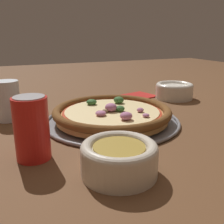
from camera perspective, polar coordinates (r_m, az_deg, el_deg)
name	(u,v)px	position (r m, az deg, el deg)	size (l,w,h in m)	color
ground_plane	(112,122)	(0.72, 0.00, -2.28)	(3.00, 3.00, 0.00)	brown
pizza_tray	(112,121)	(0.72, 0.00, -1.95)	(0.37, 0.37, 0.01)	gray
pizza	(112,113)	(0.71, 0.01, -0.18)	(0.32, 0.32, 0.05)	tan
bowl_near	(119,157)	(0.45, 1.57, -9.80)	(0.13, 0.13, 0.06)	beige
bowl_far	(174,90)	(1.01, 13.40, 4.65)	(0.14, 0.14, 0.06)	silver
drinking_cup	(8,101)	(0.78, -21.76, 2.28)	(0.07, 0.07, 0.11)	silver
napkin	(134,96)	(1.01, 4.89, 3.45)	(0.18, 0.14, 0.01)	#B2231E
fork	(117,96)	(1.01, 1.08, 3.41)	(0.18, 0.10, 0.00)	#B7B7BC
beverage_can	(32,128)	(0.52, -17.08, -3.42)	(0.07, 0.07, 0.12)	red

